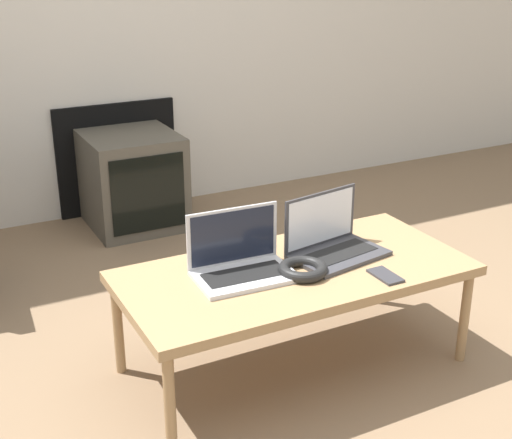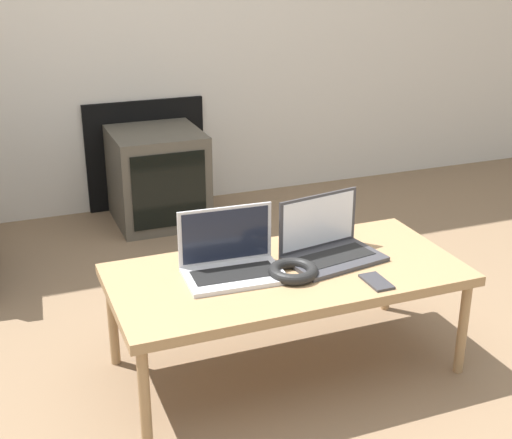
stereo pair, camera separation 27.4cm
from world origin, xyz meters
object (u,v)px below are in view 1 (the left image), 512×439
Objects in this scene: phone at (385,276)px; tv at (133,180)px; laptop_right at (332,241)px; laptop_left at (240,261)px; headphones at (303,269)px.

phone is 0.25× the size of tv.
laptop_right is 0.72× the size of tv.
laptop_left is 0.38m from laptop_right.
laptop_left is 0.51m from phone.
laptop_right reaches higher than headphones.
laptop_right reaches higher than phone.
headphones is at bearing -25.80° from laptop_left.
laptop_left and laptop_right have the same top height.
laptop_left is 0.94× the size of laptop_right.
headphones is 0.29m from phone.
tv reaches higher than headphones.
laptop_left is 2.68× the size of phone.
phone is at bearing -80.38° from tv.
phone is (0.24, -0.15, -0.02)m from headphones.
phone is at bearing -87.04° from laptop_right.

